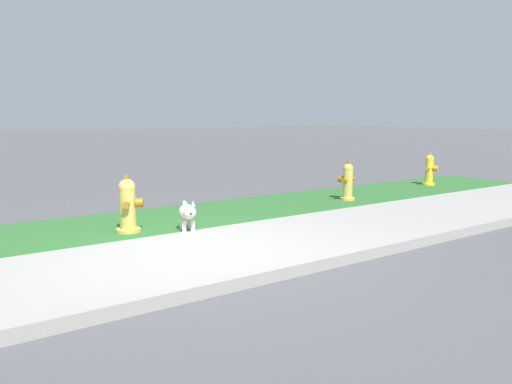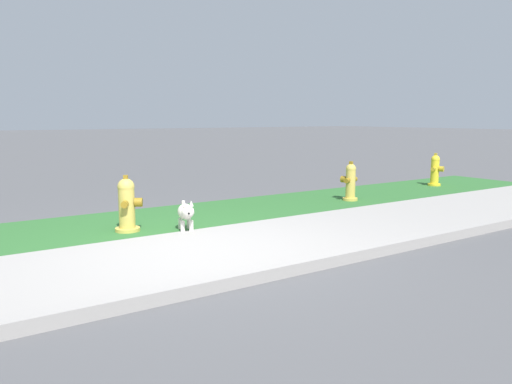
{
  "view_description": "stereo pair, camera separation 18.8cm",
  "coord_description": "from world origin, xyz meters",
  "px_view_note": "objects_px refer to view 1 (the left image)",
  "views": [
    {
      "loc": [
        -2.66,
        -4.75,
        1.51
      ],
      "look_at": [
        1.61,
        1.29,
        0.4
      ],
      "focal_mm": 35.0,
      "sensor_mm": 36.0,
      "label": 1
    },
    {
      "loc": [
        -2.51,
        -4.85,
        1.51
      ],
      "look_at": [
        1.61,
        1.29,
        0.4
      ],
      "focal_mm": 35.0,
      "sensor_mm": 36.0,
      "label": 2
    }
  ],
  "objects_px": {
    "fire_hydrant_mid_block": "(429,170)",
    "small_white_dog": "(188,213)",
    "fire_hydrant_near_corner": "(348,181)",
    "fire_hydrant_far_end": "(128,205)"
  },
  "relations": [
    {
      "from": "fire_hydrant_mid_block",
      "to": "small_white_dog",
      "type": "bearing_deg",
      "value": -12.2
    },
    {
      "from": "fire_hydrant_near_corner",
      "to": "small_white_dog",
      "type": "height_order",
      "value": "fire_hydrant_near_corner"
    },
    {
      "from": "fire_hydrant_near_corner",
      "to": "small_white_dog",
      "type": "bearing_deg",
      "value": 173.43
    },
    {
      "from": "small_white_dog",
      "to": "fire_hydrant_mid_block",
      "type": "bearing_deg",
      "value": 115.62
    },
    {
      "from": "fire_hydrant_far_end",
      "to": "fire_hydrant_near_corner",
      "type": "distance_m",
      "value": 4.25
    },
    {
      "from": "fire_hydrant_mid_block",
      "to": "fire_hydrant_far_end",
      "type": "xyz_separation_m",
      "value": [
        -7.22,
        -0.56,
        0.01
      ]
    },
    {
      "from": "fire_hydrant_far_end",
      "to": "small_white_dog",
      "type": "height_order",
      "value": "fire_hydrant_far_end"
    },
    {
      "from": "fire_hydrant_far_end",
      "to": "fire_hydrant_mid_block",
      "type": "bearing_deg",
      "value": 122.86
    },
    {
      "from": "fire_hydrant_mid_block",
      "to": "fire_hydrant_far_end",
      "type": "bearing_deg",
      "value": -16.31
    },
    {
      "from": "fire_hydrant_mid_block",
      "to": "fire_hydrant_far_end",
      "type": "relative_size",
      "value": 0.96
    }
  ]
}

